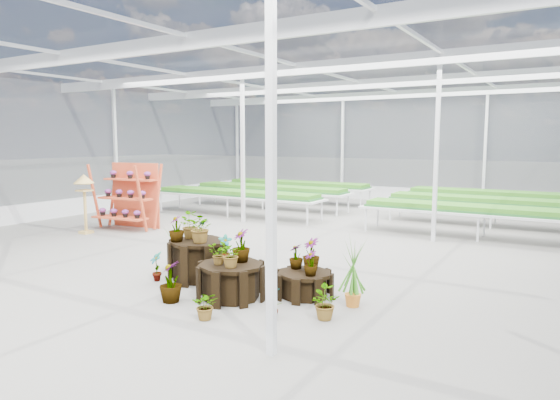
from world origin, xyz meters
The scene contains 10 objects.
ground_plane centered at (0.00, 0.00, 0.00)m, with size 24.00×24.00×0.00m, color gray.
greenhouse_shell centered at (0.00, 0.00, 2.25)m, with size 18.00×24.00×4.50m, color white, non-canonical shape.
steel_frame centered at (0.00, 0.00, 2.25)m, with size 18.00×24.00×4.50m, color silver, non-canonical shape.
nursery_benches centered at (0.00, 7.20, 0.42)m, with size 16.00×7.00×0.84m, color silver, non-canonical shape.
plinth_tall centered at (0.07, -1.88, 0.38)m, with size 1.10×1.10×0.75m, color black.
plinth_mid centered at (1.27, -2.48, 0.29)m, with size 1.12×1.12×0.59m, color black.
plinth_low centered at (2.27, -1.78, 0.21)m, with size 0.95×0.95×0.43m, color black.
shelf_rack centered at (-5.25, 1.24, 0.97)m, with size 1.83×0.97×1.94m, color #C04424, non-canonical shape.
bird_table centered at (-5.68, 0.13, 0.84)m, with size 0.40×0.40×1.68m, color tan, non-canonical shape.
nursery_plants centered at (1.08, -2.02, 0.57)m, with size 4.48×2.79×1.30m.
Camera 1 is at (6.07, -8.97, 2.61)m, focal length 32.00 mm.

